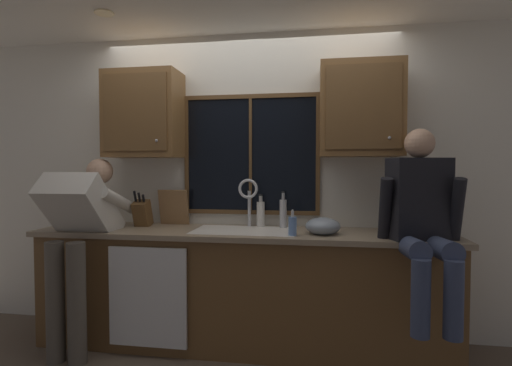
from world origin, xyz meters
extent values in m
cube|color=silver|center=(0.00, 0.06, 1.27)|extent=(5.58, 0.12, 2.55)
cylinder|color=#FFEAB2|center=(-0.95, -0.60, 2.54)|extent=(0.14, 0.14, 0.01)
cube|color=black|center=(0.03, -0.01, 1.52)|extent=(1.10, 0.02, 0.95)
cube|color=brown|center=(0.03, -0.02, 2.02)|extent=(1.17, 0.02, 0.04)
cube|color=brown|center=(0.03, -0.02, 1.03)|extent=(1.17, 0.02, 0.04)
cube|color=brown|center=(-0.53, -0.02, 1.52)|extent=(0.03, 0.02, 0.95)
cube|color=brown|center=(0.60, -0.02, 1.52)|extent=(0.03, 0.02, 0.95)
cube|color=brown|center=(0.03, -0.02, 1.52)|extent=(0.02, 0.02, 0.95)
cube|color=brown|center=(0.00, -0.29, 0.44)|extent=(3.18, 0.58, 0.88)
cube|color=gray|center=(0.00, -0.31, 0.90)|extent=(3.24, 0.62, 0.04)
cube|color=white|center=(-0.64, -0.61, 0.46)|extent=(0.60, 0.02, 0.74)
cube|color=brown|center=(-0.86, -0.17, 1.86)|extent=(0.62, 0.33, 0.72)
cube|color=brown|center=(-0.86, -0.34, 1.86)|extent=(0.54, 0.01, 0.62)
sphere|color=#B2B2B7|center=(-0.67, -0.34, 1.63)|extent=(0.02, 0.02, 0.02)
cube|color=brown|center=(0.92, -0.17, 1.86)|extent=(0.62, 0.33, 0.72)
cube|color=brown|center=(0.92, -0.34, 1.86)|extent=(0.54, 0.01, 0.62)
sphere|color=#B2B2B7|center=(1.11, -0.34, 1.63)|extent=(0.02, 0.02, 0.02)
cube|color=white|center=(0.03, -0.30, 0.91)|extent=(0.80, 0.46, 0.02)
cube|color=beige|center=(-0.17, -0.30, 0.81)|extent=(0.36, 0.42, 0.20)
cube|color=beige|center=(0.23, -0.30, 0.81)|extent=(0.36, 0.42, 0.20)
cube|color=white|center=(0.03, -0.30, 0.81)|extent=(0.04, 0.42, 0.20)
cylinder|color=silver|center=(0.03, -0.08, 1.07)|extent=(0.03, 0.03, 0.30)
torus|color=silver|center=(0.03, -0.14, 1.24)|extent=(0.16, 0.02, 0.16)
cylinder|color=silver|center=(0.11, -0.08, 0.97)|extent=(0.03, 0.03, 0.09)
cylinder|color=#595147|center=(-1.28, -0.76, 0.44)|extent=(0.13, 0.13, 0.88)
cylinder|color=#595147|center=(-1.11, -0.76, 0.44)|extent=(0.13, 0.13, 0.88)
cube|color=beige|center=(-1.19, -0.56, 1.09)|extent=(0.44, 0.56, 0.58)
sphere|color=tan|center=(-1.19, -0.30, 1.38)|extent=(0.21, 0.21, 0.21)
cylinder|color=beige|center=(-1.41, -0.38, 1.14)|extent=(0.09, 0.52, 0.26)
cylinder|color=beige|center=(-0.97, -0.38, 1.14)|extent=(0.09, 0.52, 0.26)
cylinder|color=#384260|center=(1.20, -0.69, 0.90)|extent=(0.14, 0.43, 0.16)
cylinder|color=#384260|center=(1.38, -0.69, 0.90)|extent=(0.14, 0.43, 0.16)
cylinder|color=#384260|center=(1.20, -0.91, 0.65)|extent=(0.11, 0.11, 0.46)
cylinder|color=#384260|center=(1.38, -0.91, 0.65)|extent=(0.11, 0.11, 0.46)
cube|color=black|center=(1.29, -0.47, 1.20)|extent=(0.44, 0.31, 0.56)
sphere|color=tan|center=(1.29, -0.47, 1.58)|extent=(0.20, 0.20, 0.20)
cylinder|color=black|center=(1.06, -0.52, 1.12)|extent=(0.08, 0.20, 0.47)
cylinder|color=black|center=(1.52, -0.52, 1.12)|extent=(0.08, 0.20, 0.47)
cube|color=brown|center=(-0.85, -0.22, 1.02)|extent=(0.12, 0.18, 0.25)
cylinder|color=black|center=(-0.89, -0.28, 1.18)|extent=(0.02, 0.05, 0.09)
cylinder|color=black|center=(-0.85, -0.28, 1.17)|extent=(0.02, 0.04, 0.08)
cylinder|color=black|center=(-0.82, -0.27, 1.16)|extent=(0.02, 0.04, 0.06)
cube|color=#997047|center=(-0.63, -0.08, 1.07)|extent=(0.26, 0.08, 0.31)
ellipsoid|color=#8C99A8|center=(0.64, -0.36, 0.98)|extent=(0.26, 0.26, 0.13)
cylinder|color=#668CCC|center=(0.42, -0.47, 0.99)|extent=(0.06, 0.06, 0.14)
cylinder|color=silver|center=(0.42, -0.47, 1.08)|extent=(0.02, 0.02, 0.04)
cylinder|color=silver|center=(0.42, -0.49, 1.10)|extent=(0.01, 0.04, 0.01)
cylinder|color=#B7B7BC|center=(0.32, -0.11, 1.03)|extent=(0.06, 0.06, 0.23)
cylinder|color=#929296|center=(0.32, -0.11, 1.18)|extent=(0.03, 0.03, 0.06)
cylinder|color=black|center=(0.32, -0.11, 1.21)|extent=(0.03, 0.03, 0.01)
cylinder|color=silver|center=(0.13, -0.09, 1.02)|extent=(0.07, 0.07, 0.21)
cylinder|color=#B3AFA7|center=(0.13, -0.09, 1.15)|extent=(0.03, 0.03, 0.05)
cylinder|color=black|center=(0.13, -0.09, 1.19)|extent=(0.03, 0.03, 0.01)
camera|label=1|loc=(0.59, -3.24, 1.41)|focal=26.94mm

